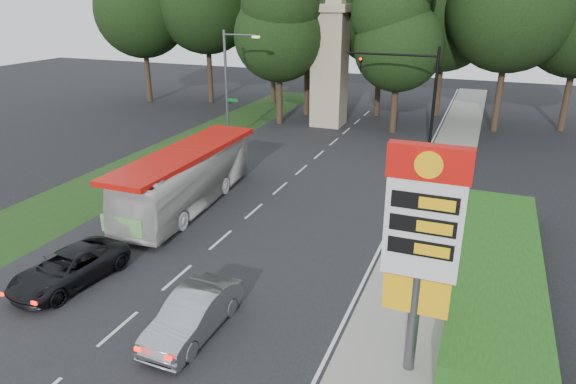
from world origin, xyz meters
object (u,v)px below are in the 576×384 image
at_px(streetlight_signs, 229,82).
at_px(transit_bus, 187,178).
at_px(monument, 330,63).
at_px(traffic_signal_mast, 415,86).
at_px(sedan_silver, 193,314).
at_px(suv_charcoal, 69,268).
at_px(gas_station_pylon, 422,234).

bearing_deg(streetlight_signs, transit_bus, -73.13).
relative_size(streetlight_signs, monument, 0.80).
height_order(traffic_signal_mast, sedan_silver, traffic_signal_mast).
xyz_separation_m(sedan_silver, suv_charcoal, (-6.00, 0.96, -0.06)).
distance_m(gas_station_pylon, sedan_silver, 7.78).
bearing_deg(suv_charcoal, sedan_silver, -1.74).
distance_m(traffic_signal_mast, transit_bus, 16.62).
distance_m(monument, suv_charcoal, 28.18).
bearing_deg(traffic_signal_mast, monument, 142.00).
relative_size(traffic_signal_mast, streetlight_signs, 0.90).
bearing_deg(monument, gas_station_pylon, -68.20).
bearing_deg(transit_bus, sedan_silver, -61.71).
xyz_separation_m(gas_station_pylon, transit_bus, (-12.70, 8.52, -2.96)).
distance_m(streetlight_signs, sedan_silver, 23.09).
xyz_separation_m(streetlight_signs, monument, (4.99, 7.99, 0.67)).
distance_m(traffic_signal_mast, streetlight_signs, 12.83).
relative_size(traffic_signal_mast, sedan_silver, 1.70).
xyz_separation_m(traffic_signal_mast, streetlight_signs, (-12.67, -1.99, -0.23)).
bearing_deg(traffic_signal_mast, streetlight_signs, -171.08).
height_order(streetlight_signs, monument, monument).
distance_m(transit_bus, sedan_silver, 11.01).
relative_size(gas_station_pylon, sedan_silver, 1.62).
bearing_deg(traffic_signal_mast, gas_station_pylon, -80.91).
height_order(streetlight_signs, transit_bus, streetlight_signs).
height_order(traffic_signal_mast, transit_bus, traffic_signal_mast).
relative_size(gas_station_pylon, monument, 0.68).
xyz_separation_m(transit_bus, sedan_silver, (5.93, -9.25, -0.79)).
relative_size(traffic_signal_mast, suv_charcoal, 1.56).
bearing_deg(sedan_silver, traffic_signal_mast, 82.81).
distance_m(streetlight_signs, suv_charcoal, 20.44).
xyz_separation_m(gas_station_pylon, sedan_silver, (-6.77, -0.73, -3.75)).
height_order(gas_station_pylon, suv_charcoal, gas_station_pylon).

